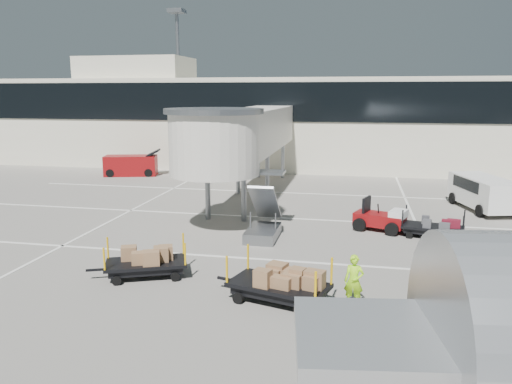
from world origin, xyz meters
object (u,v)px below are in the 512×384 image
baggage_tug (381,219)px  belt_loader (131,166)px  minivan (482,190)px  suitcase_cart (433,228)px  box_cart_far (146,263)px  ground_worker (354,281)px  box_cart_near (277,283)px

baggage_tug → belt_loader: bearing=165.7°
baggage_tug → minivan: minivan is taller
suitcase_cart → minivan: 7.59m
box_cart_far → ground_worker: bearing=-30.5°
ground_worker → belt_loader: 29.12m
box_cart_far → ground_worker: 7.67m
box_cart_far → belt_loader: belt_loader is taller
baggage_tug → box_cart_far: baggage_tug is taller
suitcase_cart → ground_worker: ground_worker is taller
box_cart_far → ground_worker: (7.59, -1.06, 0.29)m
suitcase_cart → box_cart_near: bearing=-111.9°
box_cart_near → box_cart_far: (-5.12, 1.22, -0.08)m
ground_worker → belt_loader: (-18.36, 22.60, -0.03)m
ground_worker → minivan: 16.92m
suitcase_cart → belt_loader: 26.04m
baggage_tug → belt_loader: size_ratio=0.57×
baggage_tug → belt_loader: belt_loader is taller
minivan → suitcase_cart: bearing=-133.3°
box_cart_far → minivan: size_ratio=0.68×
ground_worker → minivan: (7.23, 15.29, 0.29)m
baggage_tug → minivan: size_ratio=0.50×
suitcase_cart → ground_worker: 9.39m
ground_worker → box_cart_near: bearing=-168.9°
box_cart_near → box_cart_far: bearing=-177.2°
ground_worker → suitcase_cart: bearing=74.7°
suitcase_cart → box_cart_near: box_cart_near is taller
belt_loader → ground_worker: bearing=-65.8°
box_cart_near → minivan: minivan is taller
baggage_tug → box_cart_near: baggage_tug is taller
baggage_tug → box_cart_near: 10.26m
baggage_tug → suitcase_cart: bearing=2.0°
minivan → belt_loader: (-25.59, 7.31, -0.32)m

